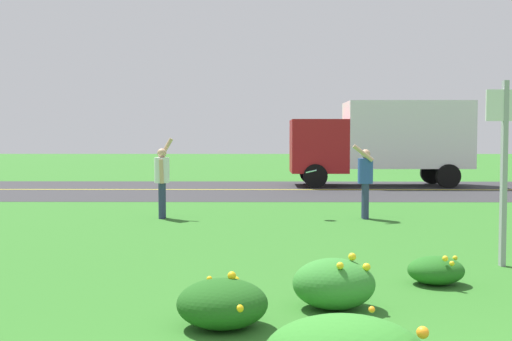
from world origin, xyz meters
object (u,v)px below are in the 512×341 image
(sign_post_near_path, at_px, (504,154))
(person_catcher_blue_shirt, at_px, (365,177))
(frisbee_pale_blue, at_px, (311,171))
(person_thrower_white_shirt, at_px, (162,176))
(box_truck_red, at_px, (383,139))

(sign_post_near_path, relative_size, person_catcher_blue_shirt, 1.56)
(frisbee_pale_blue, bearing_deg, person_catcher_blue_shirt, -3.29)
(person_thrower_white_shirt, relative_size, person_catcher_blue_shirt, 1.09)
(sign_post_near_path, distance_m, frisbee_pale_blue, 5.79)
(box_truck_red, bearing_deg, sign_post_near_path, -94.46)
(box_truck_red, bearing_deg, frisbee_pale_blue, -109.71)
(person_catcher_blue_shirt, bearing_deg, frisbee_pale_blue, 176.71)
(person_catcher_blue_shirt, relative_size, box_truck_red, 0.25)
(sign_post_near_path, bearing_deg, frisbee_pale_blue, 113.56)
(person_catcher_blue_shirt, relative_size, frisbee_pale_blue, 6.59)
(sign_post_near_path, xyz_separation_m, box_truck_red, (1.17, 14.99, 0.21))
(sign_post_near_path, relative_size, person_thrower_white_shirt, 1.44)
(sign_post_near_path, bearing_deg, person_catcher_blue_shirt, 101.85)
(sign_post_near_path, xyz_separation_m, frisbee_pale_blue, (-2.31, 5.29, -0.52))
(person_thrower_white_shirt, relative_size, box_truck_red, 0.27)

